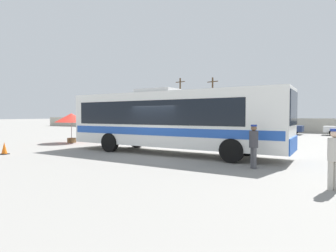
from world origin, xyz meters
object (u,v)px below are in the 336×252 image
object	(u,v)px
passenger_waiting_on_apron	(334,155)
utility_pole_near	(212,102)
attendant_by_bus_door	(254,144)
utility_pole_far	(180,102)
parked_car_third_dark_blue	(281,127)
parked_car_second_silver	(222,126)
roadside_tree_left	(193,102)
vendor_umbrella_near_gate_red	(71,118)
parked_car_leftmost_white	(179,125)
traffic_cone_on_apron	(4,148)
roadside_tree_midleft	(231,98)
coach_bus_white_blue	(169,119)

from	to	relation	value
passenger_waiting_on_apron	utility_pole_near	xyz separation A→B (m)	(-14.60, 29.39, 3.00)
attendant_by_bus_door	utility_pole_far	size ratio (longest dim) A/B	0.21
passenger_waiting_on_apron	parked_car_third_dark_blue	size ratio (longest dim) A/B	0.35
parked_car_second_silver	roadside_tree_left	distance (m)	13.80
vendor_umbrella_near_gate_red	parked_car_leftmost_white	size ratio (longest dim) A/B	0.52
parked_car_third_dark_blue	traffic_cone_on_apron	distance (m)	26.09
attendant_by_bus_door	utility_pole_near	size ratio (longest dim) A/B	0.22
parked_car_second_silver	passenger_waiting_on_apron	bearing A→B (deg)	-64.74
roadside_tree_left	roadside_tree_midleft	distance (m)	6.82
parked_car_leftmost_white	roadside_tree_midleft	distance (m)	11.14
utility_pole_far	parked_car_second_silver	bearing A→B (deg)	-35.86
vendor_umbrella_near_gate_red	roadside_tree_midleft	distance (m)	28.53
parked_car_third_dark_blue	roadside_tree_midleft	distance (m)	13.83
passenger_waiting_on_apron	traffic_cone_on_apron	bearing A→B (deg)	-178.04
parked_car_second_silver	parked_car_third_dark_blue	distance (m)	6.77
parked_car_third_dark_blue	roadside_tree_midleft	world-z (taller)	roadside_tree_midleft
parked_car_third_dark_blue	utility_pole_near	xyz separation A→B (m)	(-10.08, 5.85, 3.16)
parked_car_leftmost_white	utility_pole_far	bearing A→B (deg)	115.98
passenger_waiting_on_apron	parked_car_third_dark_blue	world-z (taller)	passenger_waiting_on_apron
parked_car_second_silver	parked_car_leftmost_white	bearing A→B (deg)	177.94
passenger_waiting_on_apron	utility_pole_near	size ratio (longest dim) A/B	0.22
parked_car_leftmost_white	utility_pole_near	size ratio (longest dim) A/B	0.61
coach_bus_white_blue	vendor_umbrella_near_gate_red	distance (m)	9.18
attendant_by_bus_door	traffic_cone_on_apron	world-z (taller)	attendant_by_bus_door
parked_car_leftmost_white	utility_pole_far	world-z (taller)	utility_pole_far
vendor_umbrella_near_gate_red	roadside_tree_left	bearing A→B (deg)	96.70
vendor_umbrella_near_gate_red	parked_car_third_dark_blue	world-z (taller)	vendor_umbrella_near_gate_red
coach_bus_white_blue	utility_pole_near	xyz separation A→B (m)	(-7.14, 25.23, 2.09)
parked_car_leftmost_white	utility_pole_far	xyz separation A→B (m)	(-3.14, 6.45, 3.40)
roadside_tree_left	traffic_cone_on_apron	world-z (taller)	roadside_tree_left
attendant_by_bus_door	parked_car_second_silver	world-z (taller)	attendant_by_bus_door
utility_pole_near	vendor_umbrella_near_gate_red	bearing A→B (deg)	-94.65
utility_pole_near	roadside_tree_left	size ratio (longest dim) A/B	1.17
passenger_waiting_on_apron	utility_pole_near	distance (m)	32.95
parked_car_third_dark_blue	utility_pole_far	bearing A→B (deg)	156.22
coach_bus_white_blue	passenger_waiting_on_apron	distance (m)	8.59
parked_car_leftmost_white	roadside_tree_left	xyz separation A→B (m)	(-2.54, 9.96, 3.54)
coach_bus_white_blue	roadside_tree_midleft	size ratio (longest dim) A/B	1.92
passenger_waiting_on_apron	roadside_tree_left	xyz separation A→B (m)	(-19.90, 34.09, 3.37)
vendor_umbrella_near_gate_red	passenger_waiting_on_apron	bearing A→B (deg)	-18.31
vendor_umbrella_near_gate_red	utility_pole_far	xyz separation A→B (m)	(-3.97, 25.10, 2.35)
coach_bus_white_blue	parked_car_leftmost_white	distance (m)	22.31
roadside_tree_left	traffic_cone_on_apron	bearing A→B (deg)	-81.39
vendor_umbrella_near_gate_red	traffic_cone_on_apron	xyz separation A→B (m)	(1.88, -5.98, -1.51)
passenger_waiting_on_apron	parked_car_third_dark_blue	distance (m)	23.97
parked_car_second_silver	roadside_tree_midleft	bearing A→B (deg)	100.63
parked_car_third_dark_blue	traffic_cone_on_apron	world-z (taller)	parked_car_third_dark_blue
coach_bus_white_blue	parked_car_second_silver	world-z (taller)	coach_bus_white_blue
attendant_by_bus_door	roadside_tree_left	world-z (taller)	roadside_tree_left
passenger_waiting_on_apron	roadside_tree_left	distance (m)	39.61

